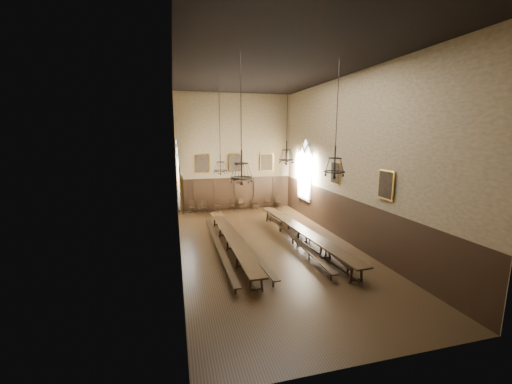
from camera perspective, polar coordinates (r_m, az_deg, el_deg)
name	(u,v)px	position (r m, az deg, el deg)	size (l,w,h in m)	color
floor	(267,247)	(16.98, 2.09, -9.91)	(9.00, 18.00, 0.02)	black
ceiling	(269,69)	(16.24, 2.32, 21.50)	(9.00, 18.00, 0.02)	black
wall_back	(235,153)	(24.73, -3.91, 7.15)	(9.00, 0.02, 9.00)	#927E59
wall_front	(380,194)	(7.88, 21.55, -0.38)	(9.00, 0.02, 9.00)	#927E59
wall_left	(177,164)	(15.31, -14.24, 4.90)	(0.02, 18.00, 9.00)	#927E59
wall_right	(347,160)	(17.83, 16.28, 5.53)	(0.02, 18.00, 9.00)	#927E59
wainscot_panelling	(268,224)	(16.59, 2.12, -5.83)	(9.00, 18.00, 2.50)	black
table_left	(232,243)	(16.33, -4.42, -9.27)	(0.89, 10.08, 0.79)	black
table_right	(302,237)	(17.41, 8.38, -8.01)	(1.42, 10.74, 0.84)	black
bench_left_outer	(219,247)	(16.22, -6.81, -9.90)	(0.32, 9.61, 0.43)	black
bench_left_inner	(242,242)	(16.75, -2.60, -9.13)	(0.89, 10.01, 0.45)	black
bench_right_inner	(293,239)	(17.41, 6.72, -8.44)	(0.53, 9.87, 0.44)	black
bench_right_outer	(309,237)	(17.94, 9.70, -7.99)	(0.71, 9.47, 0.43)	black
chair_0	(193,209)	(24.43, -11.47, -3.07)	(0.44, 0.44, 0.95)	black
chair_1	(204,209)	(24.47, -9.38, -3.03)	(0.43, 0.43, 0.88)	black
chair_2	(217,208)	(24.57, -7.03, -2.83)	(0.51, 0.51, 0.99)	black
chair_3	(232,207)	(24.76, -4.48, -2.74)	(0.51, 0.51, 0.91)	black
chair_4	(242,206)	(24.99, -2.60, -2.59)	(0.49, 0.49, 0.92)	black
chair_5	(255,206)	(25.19, -0.15, -2.50)	(0.44, 0.44, 0.88)	black
chair_6	(268,204)	(25.52, 2.13, -2.28)	(0.55, 0.55, 0.97)	black
chair_7	(279,204)	(25.74, 4.15, -2.22)	(0.42, 0.42, 0.92)	black
chandelier_back_left	(220,163)	(18.03, -6.49, 5.21)	(0.75, 0.75, 5.28)	black
chandelier_back_right	(287,155)	(19.43, 5.57, 6.69)	(0.95, 0.95, 4.82)	black
chandelier_front_left	(242,170)	(12.78, -2.65, 3.99)	(0.91, 0.91, 5.02)	black
chandelier_front_right	(335,165)	(14.24, 14.11, 4.78)	(0.93, 0.93, 4.90)	black
portrait_back_0	(201,164)	(24.31, -9.88, 5.08)	(1.10, 0.12, 1.40)	#A47727
portrait_back_1	(235,163)	(24.66, -3.83, 5.28)	(1.10, 0.12, 1.40)	#A47727
portrait_back_2	(267,162)	(25.28, 1.99, 5.42)	(1.10, 0.12, 1.40)	#A47727
portrait_left_0	(180,178)	(16.39, -13.71, 2.45)	(0.12, 1.00, 1.30)	#A47727
portrait_left_1	(182,194)	(11.94, -13.25, -0.39)	(0.12, 1.00, 1.30)	#A47727
portrait_right_0	(335,173)	(18.70, 14.25, 3.37)	(0.12, 1.00, 1.30)	#A47727
portrait_right_1	(386,185)	(14.96, 22.55, 1.22)	(0.12, 1.00, 1.30)	#A47727
window_right	(305,170)	(22.77, 8.87, 4.00)	(0.20, 2.20, 4.60)	white
window_left	(178,174)	(20.89, -14.07, 3.25)	(0.20, 2.20, 4.60)	white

